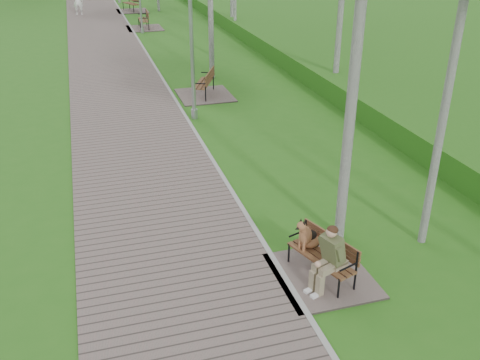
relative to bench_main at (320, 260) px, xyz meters
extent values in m
plane|color=#2C6A1A|center=(-0.57, 1.97, -0.39)|extent=(120.00, 120.00, 0.00)
cube|color=#6E6059|center=(-2.32, 23.47, -0.37)|extent=(3.50, 67.00, 0.04)
cube|color=#999993|center=(-0.57, 23.47, -0.37)|extent=(0.10, 67.00, 0.05)
cube|color=#33711D|center=(11.43, 21.97, -0.39)|extent=(14.00, 70.00, 1.60)
cube|color=#6E6059|center=(0.09, 0.04, -0.37)|extent=(1.62, 1.80, 0.04)
cube|color=brown|center=(0.04, 0.04, 0.01)|extent=(0.82, 1.41, 0.04)
cube|color=brown|center=(0.24, 0.11, 0.26)|extent=(0.47, 1.29, 0.30)
cube|color=#6E6059|center=(0.53, 10.99, -0.37)|extent=(1.84, 2.05, 0.04)
cube|color=brown|center=(0.48, 10.99, 0.07)|extent=(1.06, 1.59, 0.04)
cube|color=brown|center=(0.71, 10.89, 0.34)|extent=(0.68, 1.41, 0.34)
cube|color=#6E6059|center=(0.16, 24.47, -0.37)|extent=(1.95, 2.17, 0.04)
cube|color=brown|center=(0.11, 24.47, 0.10)|extent=(0.58, 1.65, 0.04)
cube|color=brown|center=(0.37, 24.46, 0.39)|extent=(0.14, 1.63, 0.36)
cube|color=#6E6059|center=(0.19, 31.00, -0.37)|extent=(2.02, 2.25, 0.04)
cube|color=brown|center=(0.14, 31.00, 0.11)|extent=(1.05, 1.76, 0.04)
cylinder|color=#9B9EA3|center=(-0.32, 8.77, -0.24)|extent=(0.20, 0.20, 0.30)
cylinder|color=#9B9EA3|center=(-0.32, 8.77, 2.14)|extent=(0.12, 0.12, 5.06)
cylinder|color=#9B9EA3|center=(-0.13, 23.16, -0.25)|extent=(0.19, 0.19, 0.28)
cylinder|color=#9B9EA3|center=(-0.26, 35.41, -0.23)|extent=(0.22, 0.22, 0.33)
imported|color=silver|center=(-3.28, 30.27, 0.51)|extent=(0.74, 0.58, 1.80)
cylinder|color=silver|center=(0.95, 1.14, 3.70)|extent=(0.18, 0.18, 8.19)
camera|label=1|loc=(-3.49, -6.92, 5.28)|focal=40.00mm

